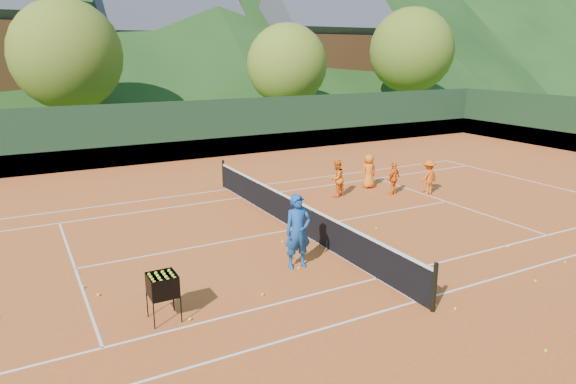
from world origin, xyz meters
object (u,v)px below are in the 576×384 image
student_d (428,177)px  student_a (337,178)px  student_b (394,178)px  ball_hopper (163,286)px  student_c (369,171)px  chalet_right (324,54)px  tennis_net (295,214)px  chalet_mid (169,57)px  coach (298,231)px

student_d → student_a: bearing=-30.0°
student_b → ball_hopper: bearing=8.1°
student_c → ball_hopper: (-10.19, -6.63, 0.05)m
student_c → chalet_right: size_ratio=0.12×
student_b → ball_hopper: (-10.41, -5.36, 0.11)m
tennis_net → chalet_mid: chalet_mid is taller
student_d → tennis_net: bearing=3.1°
student_a → chalet_mid: size_ratio=0.11×
student_a → ball_hopper: student_a is taller
ball_hopper → chalet_right: bearing=53.3°
chalet_mid → student_b: bearing=-91.2°
coach → chalet_mid: size_ratio=0.15×
tennis_net → chalet_right: chalet_right is taller
chalet_mid → student_a: bearing=-95.0°
chalet_right → student_b: bearing=-117.4°
ball_hopper → tennis_net: bearing=35.4°
chalet_mid → student_d: bearing=-89.1°
coach → student_a: bearing=54.7°
student_a → student_d: size_ratio=1.04×
student_b → chalet_mid: chalet_mid is taller
student_c → chalet_right: (14.91, 27.00, 4.54)m
student_a → student_d: student_a is taller
student_d → ball_hopper: size_ratio=1.37×
coach → student_a: coach is taller
student_c → student_d: size_ratio=1.01×
student_a → chalet_mid: 31.88m
chalet_mid → chalet_right: size_ratio=1.06×
tennis_net → ball_hopper: (-5.09, -3.62, 0.25)m
coach → tennis_net: coach is taller
coach → student_a: size_ratio=1.35×
student_a → coach: bearing=27.6°
student_d → tennis_net: size_ratio=0.11×
ball_hopper → chalet_mid: (11.09, 37.62, 4.22)m
student_c → chalet_mid: 31.30m
student_c → tennis_net: (-5.09, -3.00, -0.19)m
student_b → student_d: bearing=133.1°
student_c → tennis_net: student_c is taller
coach → student_c: bearing=47.4°
student_c → student_b: bearing=101.1°
tennis_net → ball_hopper: tennis_net is taller
coach → chalet_mid: chalet_mid is taller
tennis_net → student_c: bearing=30.5°
coach → student_d: bearing=31.7°
student_a → student_c: size_ratio=1.02×
tennis_net → student_a: bearing=38.2°
chalet_right → student_c: bearing=-118.9°
student_d → chalet_right: size_ratio=0.12×
tennis_net → chalet_mid: 34.81m
tennis_net → coach: bearing=-117.8°
student_a → chalet_right: (16.78, 27.47, 4.53)m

